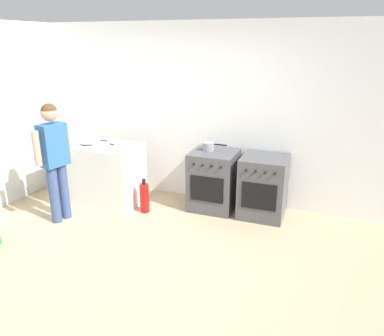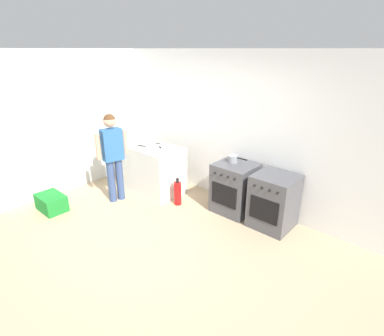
# 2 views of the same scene
# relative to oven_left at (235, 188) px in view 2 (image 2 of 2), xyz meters

# --- Properties ---
(ground_plane) EXTENTS (8.00, 8.00, 0.00)m
(ground_plane) POSITION_rel_oven_left_xyz_m (-0.35, -1.58, -0.43)
(ground_plane) COLOR tan
(back_wall) EXTENTS (6.00, 0.10, 2.60)m
(back_wall) POSITION_rel_oven_left_xyz_m (-0.35, 0.37, 0.87)
(back_wall) COLOR white
(back_wall) RESTS_ON ground
(side_wall_left) EXTENTS (0.10, 3.10, 2.60)m
(side_wall_left) POSITION_rel_oven_left_xyz_m (-2.95, -1.18, 0.87)
(side_wall_left) COLOR white
(side_wall_left) RESTS_ON ground
(counter_unit) EXTENTS (1.30, 0.70, 0.90)m
(counter_unit) POSITION_rel_oven_left_xyz_m (-1.70, -0.38, 0.02)
(counter_unit) COLOR silver
(counter_unit) RESTS_ON ground
(oven_left) EXTENTS (0.63, 0.62, 0.85)m
(oven_left) POSITION_rel_oven_left_xyz_m (0.00, 0.00, 0.00)
(oven_left) COLOR #4C4C51
(oven_left) RESTS_ON ground
(oven_right) EXTENTS (0.61, 0.62, 0.85)m
(oven_right) POSITION_rel_oven_left_xyz_m (0.72, -0.00, -0.00)
(oven_right) COLOR #4C4C51
(oven_right) RESTS_ON ground
(pot) EXTENTS (0.35, 0.17, 0.11)m
(pot) POSITION_rel_oven_left_xyz_m (-0.09, 0.05, 0.48)
(pot) COLOR gray
(pot) RESTS_ON oven_left
(knife_carving) EXTENTS (0.33, 0.06, 0.01)m
(knife_carving) POSITION_rel_oven_left_xyz_m (-1.91, -0.49, 0.48)
(knife_carving) COLOR silver
(knife_carving) RESTS_ON counter_unit
(knife_chef) EXTENTS (0.30, 0.13, 0.01)m
(knife_chef) POSITION_rel_oven_left_xyz_m (-1.66, -0.45, 0.48)
(knife_chef) COLOR silver
(knife_chef) RESTS_ON counter_unit
(knife_bread) EXTENTS (0.33, 0.16, 0.01)m
(knife_bread) POSITION_rel_oven_left_xyz_m (-1.34, -0.37, 0.48)
(knife_bread) COLOR silver
(knife_bread) RESTS_ON counter_unit
(knife_paring) EXTENTS (0.21, 0.04, 0.01)m
(knife_paring) POSITION_rel_oven_left_xyz_m (-1.70, -0.19, 0.48)
(knife_paring) COLOR silver
(knife_paring) RESTS_ON counter_unit
(person) EXTENTS (0.27, 0.56, 1.59)m
(person) POSITION_rel_oven_left_xyz_m (-1.83, -1.09, 0.52)
(person) COLOR #384C7A
(person) RESTS_ON ground
(fire_extinguisher) EXTENTS (0.13, 0.13, 0.50)m
(fire_extinguisher) POSITION_rel_oven_left_xyz_m (-0.87, -0.48, -0.21)
(fire_extinguisher) COLOR red
(fire_extinguisher) RESTS_ON ground
(recycling_crate_lower) EXTENTS (0.52, 0.36, 0.28)m
(recycling_crate_lower) POSITION_rel_oven_left_xyz_m (-2.35, -2.06, -0.29)
(recycling_crate_lower) COLOR #1E842D
(recycling_crate_lower) RESTS_ON ground
(larder_cabinet) EXTENTS (0.48, 0.44, 2.00)m
(larder_cabinet) POSITION_rel_oven_left_xyz_m (-2.65, 0.10, 0.57)
(larder_cabinet) COLOR silver
(larder_cabinet) RESTS_ON ground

